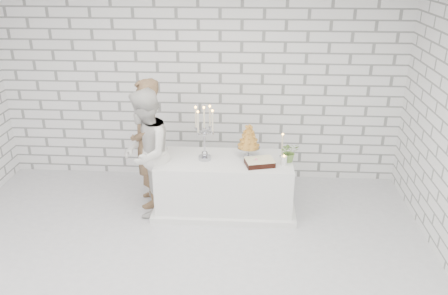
% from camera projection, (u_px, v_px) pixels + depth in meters
% --- Properties ---
extents(ground, '(6.00, 5.00, 0.01)m').
position_uv_depth(ground, '(177.00, 273.00, 5.19)').
color(ground, silver).
rests_on(ground, ground).
extents(wall_back, '(6.00, 0.01, 3.00)m').
position_uv_depth(wall_back, '(199.00, 83.00, 6.90)').
color(wall_back, white).
rests_on(wall_back, ground).
extents(cake_table, '(1.80, 0.80, 0.75)m').
position_uv_depth(cake_table, '(225.00, 184.00, 6.34)').
color(cake_table, white).
rests_on(cake_table, ground).
extents(groom, '(0.58, 0.74, 1.80)m').
position_uv_depth(groom, '(147.00, 144.00, 6.30)').
color(groom, brown).
rests_on(groom, ground).
extents(bride, '(0.66, 0.84, 1.72)m').
position_uv_depth(bride, '(146.00, 153.00, 6.10)').
color(bride, silver).
rests_on(bride, ground).
extents(candelabra, '(0.37, 0.37, 0.74)m').
position_uv_depth(candelabra, '(204.00, 134.00, 6.05)').
color(candelabra, '#A5A5AF').
rests_on(candelabra, cake_table).
extents(croquembouche, '(0.39, 0.39, 0.48)m').
position_uv_depth(croquembouche, '(249.00, 141.00, 6.16)').
color(croquembouche, '#A96C22').
rests_on(croquembouche, cake_table).
extents(chocolate_cake, '(0.41, 0.34, 0.08)m').
position_uv_depth(chocolate_cake, '(260.00, 162.00, 6.01)').
color(chocolate_cake, black).
rests_on(chocolate_cake, cake_table).
extents(pillar_candle, '(0.09, 0.09, 0.12)m').
position_uv_depth(pillar_candle, '(284.00, 161.00, 6.01)').
color(pillar_candle, white).
rests_on(pillar_candle, cake_table).
extents(extra_taper, '(0.06, 0.06, 0.32)m').
position_uv_depth(extra_taper, '(282.00, 146.00, 6.20)').
color(extra_taper, beige).
rests_on(extra_taper, cake_table).
extents(flowers, '(0.28, 0.26, 0.27)m').
position_uv_depth(flowers, '(289.00, 152.00, 6.09)').
color(flowers, '#5A8541').
rests_on(flowers, cake_table).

